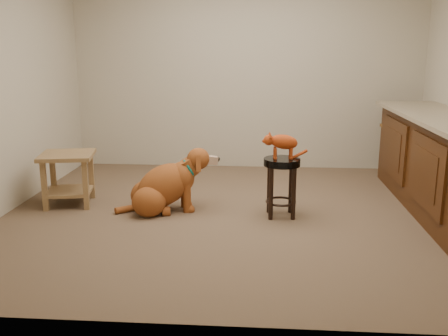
# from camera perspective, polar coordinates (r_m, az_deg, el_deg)

# --- Properties ---
(floor) EXTENTS (4.50, 4.00, 0.01)m
(floor) POSITION_cam_1_polar(r_m,az_deg,el_deg) (4.83, 1.75, -5.27)
(floor) COLOR brown
(floor) RESTS_ON ground
(room_shell) EXTENTS (4.54, 4.04, 2.62)m
(room_shell) POSITION_cam_1_polar(r_m,az_deg,el_deg) (4.57, 1.91, 15.02)
(room_shell) COLOR #BCB198
(room_shell) RESTS_ON ground
(cabinet_run) EXTENTS (0.70, 2.56, 0.94)m
(cabinet_run) POSITION_cam_1_polar(r_m,az_deg,el_deg) (5.29, 23.48, 0.21)
(cabinet_run) COLOR #47240C
(cabinet_run) RESTS_ON ground
(padded_stool) EXTENTS (0.34, 0.34, 0.56)m
(padded_stool) POSITION_cam_1_polar(r_m,az_deg,el_deg) (4.70, 6.60, -0.85)
(padded_stool) COLOR black
(padded_stool) RESTS_ON ground
(wood_stool) EXTENTS (0.43, 0.43, 0.67)m
(wood_stool) POSITION_cam_1_polar(r_m,az_deg,el_deg) (6.34, 19.34, 1.75)
(wood_stool) COLOR brown
(wood_stool) RESTS_ON ground
(side_table) EXTENTS (0.60, 0.60, 0.53)m
(side_table) POSITION_cam_1_polar(r_m,az_deg,el_deg) (5.28, -17.38, -0.32)
(side_table) COLOR olive
(side_table) RESTS_ON ground
(golden_retriever) EXTENTS (1.01, 0.60, 0.66)m
(golden_retriever) POSITION_cam_1_polar(r_m,az_deg,el_deg) (4.89, -6.77, -2.14)
(golden_retriever) COLOR brown
(golden_retriever) RESTS_ON ground
(tabby_kitten) EXTENTS (0.43, 0.18, 0.27)m
(tabby_kitten) POSITION_cam_1_polar(r_m,az_deg,el_deg) (4.63, 6.57, 2.89)
(tabby_kitten) COLOR #A23610
(tabby_kitten) RESTS_ON padded_stool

